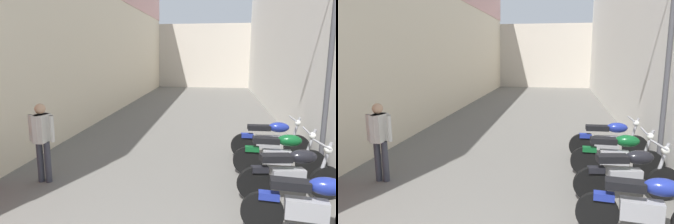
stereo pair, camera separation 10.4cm
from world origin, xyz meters
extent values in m
plane|color=#66635E|center=(0.00, 8.95, 0.00)|extent=(37.90, 37.90, 0.00)
cube|color=beige|center=(-3.48, 10.95, 4.31)|extent=(0.40, 21.90, 8.62)
cube|color=silver|center=(3.48, 10.95, 3.43)|extent=(0.40, 21.90, 6.87)
cube|color=beige|center=(0.00, 22.90, 2.30)|extent=(9.57, 2.00, 4.60)
cylinder|color=black|center=(1.71, 2.99, 0.30)|extent=(0.61, 0.14, 0.60)
cube|color=#9E9EA3|center=(2.28, 2.93, 0.42)|extent=(0.58, 0.26, 0.28)
ellipsoid|color=navy|center=(2.51, 2.91, 0.78)|extent=(0.50, 0.31, 0.24)
cube|color=black|center=(2.06, 2.96, 0.76)|extent=(0.54, 0.27, 0.12)
cube|color=navy|center=(1.79, 2.98, 0.56)|extent=(0.29, 0.17, 0.10)
cylinder|color=black|center=(2.95, 4.20, 0.30)|extent=(0.60, 0.18, 0.60)
cylinder|color=black|center=(1.72, 3.98, 0.30)|extent=(0.60, 0.18, 0.60)
cube|color=#9E9EA3|center=(2.28, 4.08, 0.42)|extent=(0.59, 0.29, 0.28)
ellipsoid|color=black|center=(2.51, 4.12, 0.78)|extent=(0.52, 0.34, 0.24)
cube|color=black|center=(2.06, 4.04, 0.76)|extent=(0.55, 0.31, 0.12)
cylinder|color=#9E9EA3|center=(2.88, 4.19, 0.65)|extent=(0.25, 0.10, 0.77)
cylinder|color=#9E9EA3|center=(2.81, 4.17, 1.00)|extent=(0.13, 0.58, 0.04)
sphere|color=silver|center=(2.93, 4.19, 0.90)|extent=(0.14, 0.14, 0.14)
cube|color=black|center=(1.80, 4.00, 0.56)|extent=(0.30, 0.19, 0.10)
cylinder|color=black|center=(2.96, 5.12, 0.30)|extent=(0.60, 0.10, 0.60)
cylinder|color=black|center=(1.71, 5.16, 0.30)|extent=(0.60, 0.10, 0.60)
cube|color=#9E9EA3|center=(2.28, 5.14, 0.42)|extent=(0.57, 0.22, 0.28)
ellipsoid|color=#0F5123|center=(2.51, 5.13, 0.78)|extent=(0.49, 0.28, 0.24)
cube|color=black|center=(2.05, 5.15, 0.76)|extent=(0.53, 0.24, 0.12)
cylinder|color=#9E9EA3|center=(2.89, 5.12, 0.65)|extent=(0.25, 0.07, 0.77)
cylinder|color=#9E9EA3|center=(2.82, 5.12, 1.00)|extent=(0.06, 0.58, 0.04)
sphere|color=silver|center=(2.94, 5.12, 0.90)|extent=(0.14, 0.14, 0.14)
cube|color=#0F5123|center=(1.79, 5.16, 0.56)|extent=(0.28, 0.15, 0.10)
cylinder|color=black|center=(2.96, 6.29, 0.30)|extent=(0.60, 0.11, 0.60)
cylinder|color=black|center=(1.71, 6.24, 0.30)|extent=(0.60, 0.11, 0.60)
cube|color=#9E9EA3|center=(2.28, 6.26, 0.42)|extent=(0.57, 0.22, 0.28)
ellipsoid|color=navy|center=(2.51, 6.27, 0.78)|extent=(0.49, 0.28, 0.24)
cube|color=black|center=(2.05, 6.25, 0.76)|extent=(0.53, 0.24, 0.12)
cylinder|color=#9E9EA3|center=(2.89, 6.29, 0.65)|extent=(0.25, 0.07, 0.77)
cylinder|color=#9E9EA3|center=(2.82, 6.29, 1.00)|extent=(0.06, 0.58, 0.04)
sphere|color=silver|center=(2.94, 6.29, 0.90)|extent=(0.14, 0.14, 0.14)
cube|color=navy|center=(1.79, 6.24, 0.56)|extent=(0.29, 0.15, 0.10)
cylinder|color=#383842|center=(-2.37, 4.14, 0.41)|extent=(0.12, 0.12, 0.82)
cylinder|color=#383842|center=(-2.21, 4.14, 0.41)|extent=(0.12, 0.12, 0.82)
cube|color=beige|center=(-2.29, 4.14, 1.09)|extent=(0.21, 0.35, 0.54)
sphere|color=tan|center=(-2.29, 4.14, 1.47)|extent=(0.20, 0.20, 0.20)
cylinder|color=beige|center=(-2.51, 4.14, 1.09)|extent=(0.08, 0.08, 0.52)
cylinder|color=beige|center=(-2.07, 4.14, 1.09)|extent=(0.08, 0.08, 0.52)
cylinder|color=#383842|center=(-2.38, 4.16, 0.41)|extent=(0.12, 0.12, 0.82)
cylinder|color=#383842|center=(-2.22, 4.16, 0.41)|extent=(0.12, 0.12, 0.82)
cube|color=beige|center=(-2.30, 4.16, 1.09)|extent=(0.32, 0.39, 0.54)
sphere|color=#997051|center=(-2.30, 4.16, 1.47)|extent=(0.20, 0.20, 0.20)
cylinder|color=beige|center=(-2.52, 4.16, 1.09)|extent=(0.08, 0.08, 0.52)
cylinder|color=beige|center=(-2.08, 4.16, 1.09)|extent=(0.08, 0.08, 0.52)
cylinder|color=#47474C|center=(3.13, 5.13, 2.42)|extent=(0.10, 0.10, 4.84)
camera|label=1|loc=(1.03, -1.22, 2.52)|focal=33.20mm
camera|label=2|loc=(1.13, -1.21, 2.52)|focal=33.20mm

